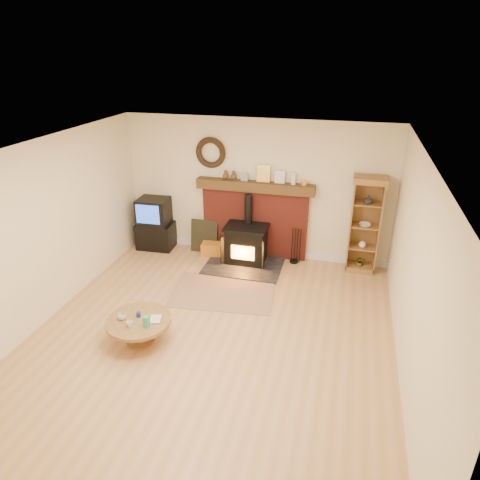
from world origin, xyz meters
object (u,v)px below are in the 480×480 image
(coffee_table, at_px, (139,324))
(tv_unit, at_px, (155,225))
(wood_stove, at_px, (246,245))
(curio_cabinet, at_px, (365,225))

(coffee_table, bearing_deg, tv_unit, 110.55)
(wood_stove, xyz_separation_m, curio_cabinet, (2.08, 0.28, 0.52))
(tv_unit, bearing_deg, coffee_table, -69.45)
(wood_stove, distance_m, coffee_table, 2.81)
(wood_stove, distance_m, tv_unit, 1.92)
(curio_cabinet, bearing_deg, coffee_table, -134.48)
(wood_stove, relative_size, curio_cabinet, 0.80)
(tv_unit, bearing_deg, curio_cabinet, 1.20)
(tv_unit, xyz_separation_m, curio_cabinet, (3.99, 0.08, 0.38))
(coffee_table, bearing_deg, wood_stove, 72.80)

